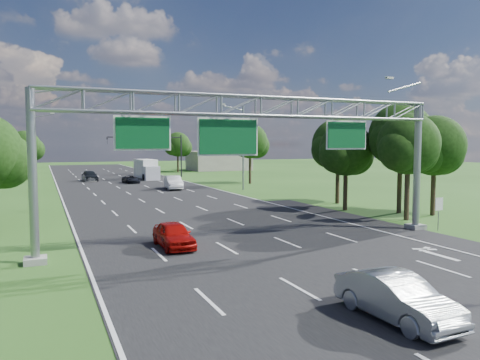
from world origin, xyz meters
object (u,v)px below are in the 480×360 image
sign_gantry (259,118)px  silver_sedan (397,297)px  box_truck (147,170)px  red_coupe (174,235)px  traffic_signal (160,146)px  regulatory_sign (439,207)px

sign_gantry → silver_sedan: (-0.92, -11.89, -6.17)m
silver_sedan → box_truck: bearing=82.4°
red_coupe → silver_sedan: silver_sedan is taller
silver_sedan → box_truck: size_ratio=0.53×
traffic_signal → red_coupe: 53.69m
regulatory_sign → silver_sedan: 16.96m
regulatory_sign → box_truck: bearing=98.6°
sign_gantry → traffic_signal: (7.15, 53.00, -1.72)m
traffic_signal → box_truck: 5.26m
regulatory_sign → red_coupe: size_ratio=0.53×
sign_gantry → red_coupe: sign_gantry is taller
traffic_signal → silver_sedan: size_ratio=2.79×
traffic_signal → sign_gantry: bearing=-97.7°
traffic_signal → red_coupe: (-11.77, -52.19, -4.49)m
sign_gantry → silver_sedan: size_ratio=5.37×
silver_sedan → sign_gantry: bearing=82.8°
regulatory_sign → traffic_signal: (-4.92, 54.02, 3.66)m
silver_sedan → red_coupe: bearing=103.4°
red_coupe → regulatory_sign: bearing=-7.0°
sign_gantry → box_truck: bearing=85.1°
regulatory_sign → red_coupe: regulatory_sign is taller
traffic_signal → box_truck: (-2.84, -2.43, -3.70)m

